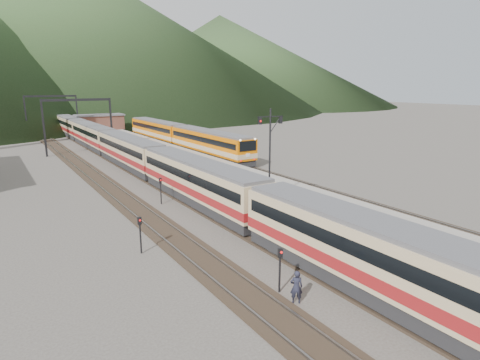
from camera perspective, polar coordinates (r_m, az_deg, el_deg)
ground at (r=18.88m, az=29.04°, el=-19.76°), size 400.00×400.00×0.00m
track_main at (r=50.03m, az=-14.99°, el=1.63°), size 2.60×200.00×0.23m
track_far at (r=48.80m, az=-20.57°, el=0.94°), size 2.60×200.00×0.23m
track_second at (r=54.51m, az=-3.42°, el=2.99°), size 2.60×200.00×0.23m
platform at (r=50.06m, az=-8.21°, el=2.46°), size 8.00×100.00×1.00m
gantry_near at (r=63.10m, az=-22.04°, el=8.51°), size 9.55×0.25×8.00m
gantry_far at (r=87.74m, az=-25.22°, el=9.29°), size 9.55×0.25×8.00m
station_shed at (r=87.52m, az=-19.33°, el=7.81°), size 9.40×4.40×3.10m
hill_b at (r=242.61m, az=-23.10°, el=18.83°), size 220.00×220.00×75.00m
hill_c at (r=250.57m, az=-2.85°, el=16.74°), size 160.00×160.00×50.00m
main_train at (r=50.63m, az=-15.45°, el=3.80°), size 2.68×92.06×3.27m
second_train at (r=64.47m, az=-8.51°, el=6.16°), size 2.83×38.60×3.46m
signal_mast at (r=30.55m, az=4.28°, el=4.89°), size 2.20×0.38×7.13m
short_signal_a at (r=19.66m, az=5.69°, el=-11.82°), size 0.27×0.24×2.27m
short_signal_b at (r=34.27m, az=-11.23°, el=-1.03°), size 0.24×0.19×2.27m
short_signal_c at (r=24.55m, az=-14.03°, el=-6.94°), size 0.22×0.16×2.27m
worker at (r=19.15m, az=8.01°, el=-14.82°), size 0.70×0.63×1.60m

